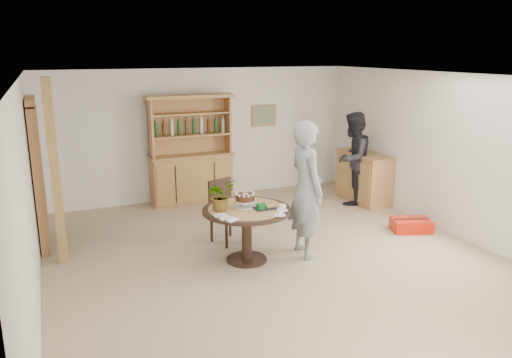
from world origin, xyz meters
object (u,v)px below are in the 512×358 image
object	(u,v)px
dining_chair	(225,207)
red_suitcase	(411,225)
teen_boy	(306,189)
adult_person	(353,158)
hutch	(191,167)
sideboard	(364,177)
dining_table	(247,219)

from	to	relation	value
dining_chair	red_suitcase	distance (m)	3.02
teen_boy	adult_person	world-z (taller)	teen_boy
teen_boy	adult_person	xyz separation A→B (m)	(1.97, 1.83, -0.09)
hutch	sideboard	bearing A→B (deg)	-22.21
dining_chair	red_suitcase	size ratio (longest dim) A/B	1.35
sideboard	dining_chair	world-z (taller)	dining_chair
hutch	dining_chair	world-z (taller)	hutch
dining_table	teen_boy	world-z (taller)	teen_boy
hutch	sideboard	size ratio (longest dim) A/B	1.62
sideboard	adult_person	distance (m)	0.48
sideboard	red_suitcase	distance (m)	1.75
dining_table	teen_boy	size ratio (longest dim) A/B	0.63
teen_boy	red_suitcase	distance (m)	2.19
dining_table	red_suitcase	bearing A→B (deg)	0.99
hutch	teen_boy	distance (m)	3.19
dining_table	dining_chair	distance (m)	0.83
hutch	adult_person	size ratio (longest dim) A/B	1.18
red_suitcase	sideboard	bearing A→B (deg)	101.43
hutch	dining_chair	bearing A→B (deg)	-92.39
dining_chair	hutch	bearing A→B (deg)	68.49
hutch	sideboard	xyz separation A→B (m)	(3.04, -1.24, -0.22)
sideboard	red_suitcase	size ratio (longest dim) A/B	1.80
red_suitcase	dining_chair	bearing A→B (deg)	-175.52
teen_boy	red_suitcase	size ratio (longest dim) A/B	2.74
dining_chair	red_suitcase	world-z (taller)	dining_chair
dining_table	red_suitcase	distance (m)	2.91
dining_chair	adult_person	bearing A→B (deg)	-1.54
dining_table	sideboard	bearing A→B (deg)	29.31
dining_table	adult_person	xyz separation A→B (m)	(2.82, 1.73, 0.26)
adult_person	red_suitcase	world-z (taller)	adult_person
hutch	red_suitcase	world-z (taller)	hutch
dining_chair	adult_person	size ratio (longest dim) A/B	0.55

